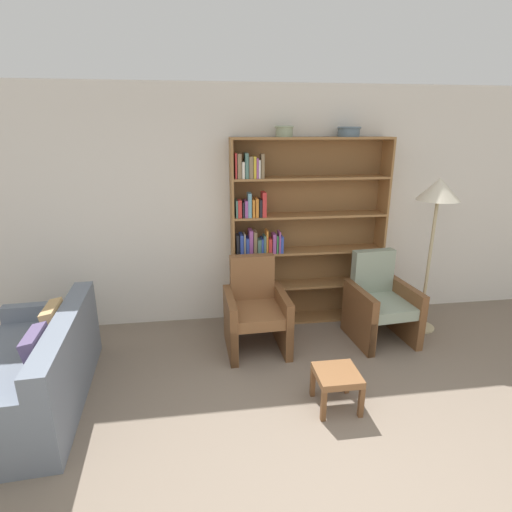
{
  "coord_description": "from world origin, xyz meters",
  "views": [
    {
      "loc": [
        -0.86,
        -1.68,
        2.28
      ],
      "look_at": [
        -0.28,
        2.42,
        0.95
      ],
      "focal_mm": 28.0,
      "sensor_mm": 36.0,
      "label": 1
    }
  ],
  "objects_px": {
    "bookshelf": "(293,236)",
    "bowl_slate": "(284,131)",
    "bowl_cream": "(349,131)",
    "footstool": "(337,378)",
    "couch": "(34,374)",
    "armchair_leather": "(256,311)",
    "floor_lamp": "(438,197)",
    "armchair_cushioned": "(380,303)"
  },
  "relations": [
    {
      "from": "bowl_slate",
      "to": "footstool",
      "type": "relative_size",
      "value": 0.57
    },
    {
      "from": "bookshelf",
      "to": "bowl_slate",
      "type": "bearing_deg",
      "value": -172.56
    },
    {
      "from": "armchair_leather",
      "to": "floor_lamp",
      "type": "relative_size",
      "value": 0.55
    },
    {
      "from": "bookshelf",
      "to": "armchair_cushioned",
      "type": "height_order",
      "value": "bookshelf"
    },
    {
      "from": "armchair_leather",
      "to": "footstool",
      "type": "height_order",
      "value": "armchair_leather"
    },
    {
      "from": "bookshelf",
      "to": "bowl_cream",
      "type": "relative_size",
      "value": 8.41
    },
    {
      "from": "bookshelf",
      "to": "bowl_slate",
      "type": "xyz_separation_m",
      "value": [
        -0.14,
        -0.02,
        1.18
      ]
    },
    {
      "from": "bowl_slate",
      "to": "floor_lamp",
      "type": "xyz_separation_m",
      "value": [
        1.62,
        -0.43,
        -0.69
      ]
    },
    {
      "from": "armchair_leather",
      "to": "armchair_cushioned",
      "type": "height_order",
      "value": "same"
    },
    {
      "from": "footstool",
      "to": "couch",
      "type": "bearing_deg",
      "value": 171.24
    },
    {
      "from": "armchair_leather",
      "to": "footstool",
      "type": "bearing_deg",
      "value": 114.29
    },
    {
      "from": "bowl_slate",
      "to": "footstool",
      "type": "bearing_deg",
      "value": -84.84
    },
    {
      "from": "bowl_cream",
      "to": "bowl_slate",
      "type": "bearing_deg",
      "value": 180.0
    },
    {
      "from": "bowl_cream",
      "to": "couch",
      "type": "xyz_separation_m",
      "value": [
        -3.12,
        -1.26,
        -1.96
      ]
    },
    {
      "from": "armchair_cushioned",
      "to": "bowl_cream",
      "type": "bearing_deg",
      "value": -68.27
    },
    {
      "from": "armchair_cushioned",
      "to": "bookshelf",
      "type": "bearing_deg",
      "value": -38.77
    },
    {
      "from": "armchair_cushioned",
      "to": "armchair_leather",
      "type": "bearing_deg",
      "value": -5.02
    },
    {
      "from": "bowl_cream",
      "to": "couch",
      "type": "relative_size",
      "value": 0.15
    },
    {
      "from": "couch",
      "to": "armchair_leather",
      "type": "bearing_deg",
      "value": -74.51
    },
    {
      "from": "bookshelf",
      "to": "couch",
      "type": "bearing_deg",
      "value": -153.17
    },
    {
      "from": "bookshelf",
      "to": "footstool",
      "type": "distance_m",
      "value": 1.85
    },
    {
      "from": "bowl_cream",
      "to": "armchair_cushioned",
      "type": "relative_size",
      "value": 0.27
    },
    {
      "from": "bookshelf",
      "to": "armchair_leather",
      "type": "distance_m",
      "value": 1.03
    },
    {
      "from": "armchair_leather",
      "to": "armchair_cushioned",
      "type": "distance_m",
      "value": 1.4
    },
    {
      "from": "couch",
      "to": "floor_lamp",
      "type": "distance_m",
      "value": 4.29
    },
    {
      "from": "bowl_cream",
      "to": "footstool",
      "type": "xyz_separation_m",
      "value": [
        -0.58,
        -1.65,
        -1.97
      ]
    },
    {
      "from": "floor_lamp",
      "to": "bookshelf",
      "type": "bearing_deg",
      "value": 163.11
    },
    {
      "from": "bowl_cream",
      "to": "floor_lamp",
      "type": "relative_size",
      "value": 0.15
    },
    {
      "from": "bowl_cream",
      "to": "floor_lamp",
      "type": "xyz_separation_m",
      "value": [
        0.89,
        -0.43,
        -0.68
      ]
    },
    {
      "from": "armchair_leather",
      "to": "footstool",
      "type": "relative_size",
      "value": 2.69
    },
    {
      "from": "bowl_slate",
      "to": "footstool",
      "type": "height_order",
      "value": "bowl_slate"
    },
    {
      "from": "armchair_leather",
      "to": "armchair_cushioned",
      "type": "bearing_deg",
      "value": 177.85
    },
    {
      "from": "bookshelf",
      "to": "bowl_cream",
      "type": "height_order",
      "value": "bowl_cream"
    },
    {
      "from": "bookshelf",
      "to": "armchair_leather",
      "type": "height_order",
      "value": "bookshelf"
    },
    {
      "from": "floor_lamp",
      "to": "footstool",
      "type": "xyz_separation_m",
      "value": [
        -1.47,
        -1.22,
        -1.29
      ]
    },
    {
      "from": "armchair_cushioned",
      "to": "floor_lamp",
      "type": "bearing_deg",
      "value": -172.52
    },
    {
      "from": "bowl_cream",
      "to": "floor_lamp",
      "type": "height_order",
      "value": "bowl_cream"
    },
    {
      "from": "bookshelf",
      "to": "couch",
      "type": "height_order",
      "value": "bookshelf"
    },
    {
      "from": "couch",
      "to": "footstool",
      "type": "relative_size",
      "value": 4.86
    },
    {
      "from": "couch",
      "to": "armchair_leather",
      "type": "height_order",
      "value": "armchair_leather"
    },
    {
      "from": "bookshelf",
      "to": "armchair_cushioned",
      "type": "relative_size",
      "value": 2.26
    },
    {
      "from": "couch",
      "to": "armchair_cushioned",
      "type": "bearing_deg",
      "value": -82.12
    }
  ]
}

